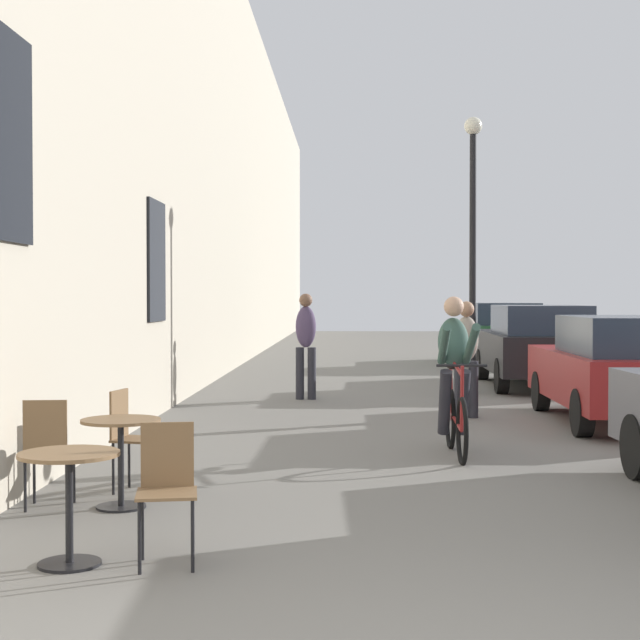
{
  "coord_description": "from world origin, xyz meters",
  "views": [
    {
      "loc": [
        -0.45,
        -3.78,
        1.7
      ],
      "look_at": [
        -1.11,
        16.77,
        1.21
      ],
      "focal_mm": 53.66,
      "sensor_mm": 36.0,
      "label": 1
    }
  ],
  "objects_px": {
    "pedestrian_mid": "(306,340)",
    "parked_car_second": "(619,368)",
    "cafe_chair_mid_toward_wall": "(48,445)",
    "cafe_chair_near_toward_street": "(167,482)",
    "pedestrian_near": "(466,352)",
    "cafe_table_mid": "(121,444)",
    "cafe_chair_mid_toward_street": "(130,433)",
    "street_lamp": "(473,218)",
    "cyclist_on_bicycle": "(455,379)",
    "parked_car_third": "(536,345)",
    "cafe_table_near": "(69,483)",
    "parked_car_fourth": "(500,333)"
  },
  "relations": [
    {
      "from": "cyclist_on_bicycle",
      "to": "street_lamp",
      "type": "bearing_deg",
      "value": 81.15
    },
    {
      "from": "cafe_chair_mid_toward_street",
      "to": "cafe_chair_mid_toward_wall",
      "type": "height_order",
      "value": "same"
    },
    {
      "from": "pedestrian_near",
      "to": "cafe_chair_near_toward_street",
      "type": "bearing_deg",
      "value": -110.63
    },
    {
      "from": "street_lamp",
      "to": "pedestrian_mid",
      "type": "bearing_deg",
      "value": -157.03
    },
    {
      "from": "cafe_chair_near_toward_street",
      "to": "pedestrian_mid",
      "type": "height_order",
      "value": "pedestrian_mid"
    },
    {
      "from": "cafe_chair_near_toward_street",
      "to": "cafe_chair_mid_toward_wall",
      "type": "bearing_deg",
      "value": 129.83
    },
    {
      "from": "parked_car_third",
      "to": "cafe_chair_mid_toward_wall",
      "type": "bearing_deg",
      "value": -119.17
    },
    {
      "from": "street_lamp",
      "to": "parked_car_second",
      "type": "height_order",
      "value": "street_lamp"
    },
    {
      "from": "cafe_table_mid",
      "to": "cyclist_on_bicycle",
      "type": "height_order",
      "value": "cyclist_on_bicycle"
    },
    {
      "from": "pedestrian_near",
      "to": "street_lamp",
      "type": "xyz_separation_m",
      "value": [
        0.54,
        3.59,
        2.18
      ]
    },
    {
      "from": "cafe_chair_mid_toward_wall",
      "to": "pedestrian_mid",
      "type": "bearing_deg",
      "value": 78.58
    },
    {
      "from": "parked_car_third",
      "to": "pedestrian_mid",
      "type": "bearing_deg",
      "value": -151.31
    },
    {
      "from": "cafe_chair_near_toward_street",
      "to": "pedestrian_near",
      "type": "height_order",
      "value": "pedestrian_near"
    },
    {
      "from": "pedestrian_near",
      "to": "parked_car_second",
      "type": "height_order",
      "value": "pedestrian_near"
    },
    {
      "from": "pedestrian_near",
      "to": "parked_car_third",
      "type": "bearing_deg",
      "value": 68.09
    },
    {
      "from": "cafe_chair_mid_toward_wall",
      "to": "pedestrian_near",
      "type": "distance_m",
      "value": 7.21
    },
    {
      "from": "cafe_chair_mid_toward_wall",
      "to": "cyclist_on_bicycle",
      "type": "height_order",
      "value": "cyclist_on_bicycle"
    },
    {
      "from": "cyclist_on_bicycle",
      "to": "parked_car_fourth",
      "type": "distance_m",
      "value": 14.04
    },
    {
      "from": "pedestrian_near",
      "to": "pedestrian_mid",
      "type": "bearing_deg",
      "value": 135.29
    },
    {
      "from": "pedestrian_mid",
      "to": "cafe_table_mid",
      "type": "bearing_deg",
      "value": -97.67
    },
    {
      "from": "cafe_chair_mid_toward_wall",
      "to": "pedestrian_mid",
      "type": "distance_m",
      "value": 8.49
    },
    {
      "from": "cafe_chair_mid_toward_street",
      "to": "pedestrian_mid",
      "type": "bearing_deg",
      "value": 81.13
    },
    {
      "from": "cafe_chair_mid_toward_street",
      "to": "street_lamp",
      "type": "height_order",
      "value": "street_lamp"
    },
    {
      "from": "pedestrian_near",
      "to": "pedestrian_mid",
      "type": "xyz_separation_m",
      "value": [
        -2.38,
        2.35,
        0.07
      ]
    },
    {
      "from": "pedestrian_mid",
      "to": "street_lamp",
      "type": "relative_size",
      "value": 0.36
    },
    {
      "from": "cafe_table_near",
      "to": "cafe_chair_mid_toward_wall",
      "type": "distance_m",
      "value": 1.7
    },
    {
      "from": "pedestrian_mid",
      "to": "cafe_chair_mid_toward_wall",
      "type": "bearing_deg",
      "value": -101.42
    },
    {
      "from": "cafe_chair_mid_toward_wall",
      "to": "parked_car_second",
      "type": "relative_size",
      "value": 0.22
    },
    {
      "from": "cafe_chair_mid_toward_street",
      "to": "pedestrian_mid",
      "type": "xyz_separation_m",
      "value": [
        1.18,
        7.58,
        0.48
      ]
    },
    {
      "from": "street_lamp",
      "to": "parked_car_third",
      "type": "xyz_separation_m",
      "value": [
        1.34,
        1.09,
        -2.3
      ]
    },
    {
      "from": "street_lamp",
      "to": "parked_car_third",
      "type": "distance_m",
      "value": 2.88
    },
    {
      "from": "cafe_chair_mid_toward_street",
      "to": "cafe_table_mid",
      "type": "bearing_deg",
      "value": -83.45
    },
    {
      "from": "cafe_chair_near_toward_street",
      "to": "cafe_chair_mid_toward_street",
      "type": "bearing_deg",
      "value": 108.74
    },
    {
      "from": "cafe_table_near",
      "to": "parked_car_second",
      "type": "height_order",
      "value": "parked_car_second"
    },
    {
      "from": "cafe_chair_near_toward_street",
      "to": "parked_car_third",
      "type": "relative_size",
      "value": 0.2
    },
    {
      "from": "cafe_chair_near_toward_street",
      "to": "pedestrian_near",
      "type": "relative_size",
      "value": 0.54
    },
    {
      "from": "cafe_chair_mid_toward_street",
      "to": "pedestrian_near",
      "type": "height_order",
      "value": "pedestrian_near"
    },
    {
      "from": "cafe_table_mid",
      "to": "pedestrian_mid",
      "type": "bearing_deg",
      "value": 82.33
    },
    {
      "from": "parked_car_fourth",
      "to": "street_lamp",
      "type": "bearing_deg",
      "value": -102.75
    },
    {
      "from": "cafe_table_near",
      "to": "street_lamp",
      "type": "relative_size",
      "value": 0.15
    },
    {
      "from": "cafe_chair_mid_toward_street",
      "to": "parked_car_third",
      "type": "bearing_deg",
      "value": 61.23
    },
    {
      "from": "cafe_chair_near_toward_street",
      "to": "pedestrian_mid",
      "type": "xyz_separation_m",
      "value": [
        0.43,
        9.8,
        0.48
      ]
    },
    {
      "from": "cafe_table_near",
      "to": "cafe_table_mid",
      "type": "relative_size",
      "value": 1.0
    },
    {
      "from": "pedestrian_mid",
      "to": "parked_car_second",
      "type": "height_order",
      "value": "pedestrian_mid"
    },
    {
      "from": "cafe_chair_near_toward_street",
      "to": "parked_car_second",
      "type": "bearing_deg",
      "value": 55.14
    },
    {
      "from": "cyclist_on_bicycle",
      "to": "parked_car_second",
      "type": "relative_size",
      "value": 0.43
    },
    {
      "from": "cafe_chair_mid_toward_street",
      "to": "cyclist_on_bicycle",
      "type": "relative_size",
      "value": 0.51
    },
    {
      "from": "cafe_chair_mid_toward_wall",
      "to": "cafe_table_near",
      "type": "bearing_deg",
      "value": -67.89
    },
    {
      "from": "cafe_table_near",
      "to": "cafe_chair_mid_toward_street",
      "type": "height_order",
      "value": "cafe_chair_mid_toward_street"
    },
    {
      "from": "parked_car_third",
      "to": "cafe_table_near",
      "type": "bearing_deg",
      "value": -113.46
    }
  ]
}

